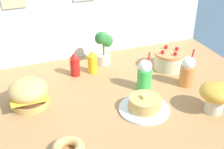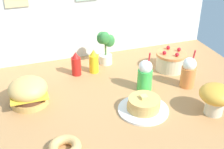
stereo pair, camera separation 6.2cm
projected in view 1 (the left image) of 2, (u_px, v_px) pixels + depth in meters
name	position (u px, v px, depth m)	size (l,w,h in m)	color
ground_plane	(120.00, 105.00, 2.11)	(2.35, 1.71, 0.02)	#B27F4C
back_wall	(84.00, 11.00, 2.59)	(2.35, 0.04, 0.83)	silver
burger	(28.00, 93.00, 2.05)	(0.27, 0.27, 0.20)	#DBA859
pancake_stack	(145.00, 105.00, 2.02)	(0.35, 0.35, 0.12)	white
layer_cake	(169.00, 60.00, 2.53)	(0.26, 0.26, 0.19)	beige
ketchup_bottle	(75.00, 65.00, 2.42)	(0.08, 0.08, 0.20)	red
mustard_bottle	(92.00, 62.00, 2.46)	(0.08, 0.08, 0.20)	yellow
cream_soda_cup	(145.00, 75.00, 2.22)	(0.11, 0.11, 0.31)	green
orange_float_cup	(187.00, 71.00, 2.27)	(0.11, 0.11, 0.31)	orange
donut_pink_glaze	(68.00, 148.00, 1.68)	(0.19, 0.19, 0.06)	tan
potted_plant	(104.00, 46.00, 2.56)	(0.15, 0.12, 0.31)	white
mushroom_stool	(216.00, 95.00, 1.97)	(0.23, 0.23, 0.22)	beige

